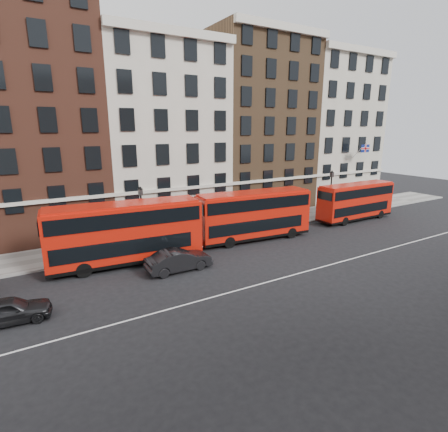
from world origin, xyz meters
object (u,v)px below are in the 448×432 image
car_rear (8,311)px  car_front (179,260)px  bus_c (254,214)px  traffic_light (379,190)px  bus_d (355,201)px  bus_b (125,232)px

car_rear → car_front: size_ratio=0.87×
bus_c → traffic_light: (20.99, 2.13, 0.02)m
traffic_light → bus_d: bearing=-163.1°
bus_b → car_front: 4.65m
traffic_light → bus_c: bearing=-174.2°
bus_d → car_front: 23.07m
bus_b → car_rear: bus_b is taller
bus_b → bus_c: 11.77m
bus_c → traffic_light: 21.09m
car_front → traffic_light: bearing=-80.2°
car_front → traffic_light: (29.85, 5.31, 1.65)m
car_rear → traffic_light: traffic_light is taller
bus_b → traffic_light: bus_b is taller
bus_b → traffic_light: (32.75, 2.13, -0.11)m
bus_b → traffic_light: bearing=8.9°
bus_b → bus_c: (11.77, -0.00, -0.12)m
bus_d → car_front: (-22.80, -3.17, -1.42)m
bus_c → car_front: bearing=-154.9°
car_rear → bus_b: bearing=-52.0°
bus_b → car_front: size_ratio=2.39×
bus_b → bus_d: 25.71m
bus_b → bus_c: size_ratio=1.05×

